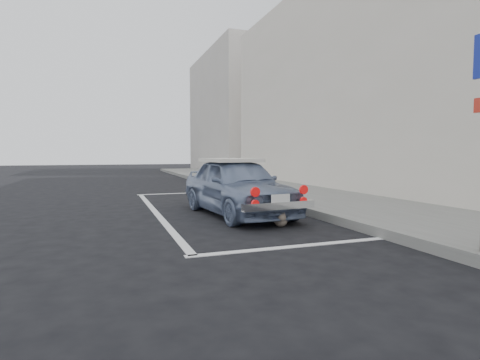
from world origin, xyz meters
The scene contains 9 objects.
ground centered at (0.00, 0.00, 0.00)m, with size 80.00×80.00×0.00m, color black.
sidewalk centered at (3.20, 2.00, 0.07)m, with size 2.80×40.00×0.15m, color #63635F.
shop_building centered at (6.33, 4.00, 3.49)m, with size 3.50×18.00×7.00m.
building_far centered at (6.35, 20.00, 4.00)m, with size 3.50×10.00×8.00m, color #ADA79D.
pline_rear centered at (0.50, -0.50, 0.00)m, with size 3.00×0.12×0.01m, color silver.
pline_front centered at (0.50, 6.50, 0.00)m, with size 3.00×0.12×0.01m, color silver.
pline_side centered at (-0.90, 3.00, 0.00)m, with size 0.12×7.00×0.01m, color silver.
retro_coupe centered at (0.59, 2.19, 0.57)m, with size 1.63×3.44×1.13m.
cat centered at (0.85, 0.77, 0.12)m, with size 0.32×0.48×0.27m.
Camera 1 is at (-1.84, -4.74, 1.20)m, focal length 28.00 mm.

